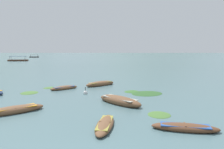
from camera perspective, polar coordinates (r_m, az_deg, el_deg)
The scene contains 17 objects.
ground_plane at distance 1505.61m, azimuth 1.92°, elevation 6.00°, with size 6000.00×6000.00×0.00m, color slate.
mountain_1 at distance 2061.49m, azimuth -18.53°, elevation 8.29°, with size 473.44×473.44×184.11m, color #4C5B56.
mountain_2 at distance 1967.31m, azimuth 9.87°, elevation 13.10°, with size 1321.41×1321.41×489.61m, color slate.
rowboat_0 at distance 26.75m, azimuth -3.20°, elevation -2.55°, with size 3.99×3.85×0.71m.
rowboat_2 at distance 17.48m, azimuth 2.09°, elevation -7.16°, with size 4.16×4.14×0.79m.
rowboat_3 at distance 24.73m, azimuth -12.95°, elevation -3.57°, with size 3.17×3.05×0.50m.
rowboat_4 at distance 12.28m, azimuth -1.95°, elevation -13.52°, with size 1.26×3.65×0.43m.
rowboat_5 at distance 16.46m, azimuth -25.09°, elevation -8.79°, with size 3.91×3.51×0.60m.
rowboat_7 at distance 12.47m, azimuth 19.32°, elevation -13.52°, with size 3.75×1.60×0.46m.
ferry_0 at distance 175.38m, azimuth -20.49°, elevation 4.53°, with size 7.60×4.87×2.54m.
ferry_2 at distance 107.91m, azimuth -24.28°, elevation 3.59°, with size 9.14×4.89×2.54m.
mooring_buoy at distance 21.64m, azimuth -7.28°, elevation -5.00°, with size 0.45×0.45×0.84m.
weed_patch_0 at distance 22.72m, azimuth 5.33°, elevation -4.70°, with size 1.77×1.42×0.14m, color #38662D.
weed_patch_1 at distance 26.06m, azimuth -16.36°, elevation -3.52°, with size 1.81×1.35×0.14m, color #477033.
weed_patch_2 at distance 23.59m, azimuth -21.63°, elevation -4.71°, with size 2.03×1.78×0.14m, color #477033.
weed_patch_4 at distance 14.86m, azimuth 12.76°, elevation -10.70°, with size 1.56×1.72×0.14m, color #477033.
weed_patch_5 at distance 21.92m, azimuth 9.51°, elevation -5.16°, with size 3.35×2.76×0.14m, color #2D5628.
Camera 1 is at (0.81, -5.60, 4.27)m, focal length 33.47 mm.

